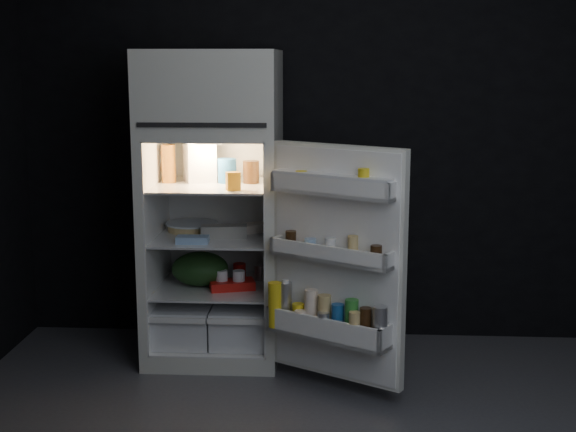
# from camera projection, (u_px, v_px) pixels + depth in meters

# --- Properties ---
(wall_back) EXTENTS (4.00, 0.00, 2.70)m
(wall_back) POSITION_uv_depth(u_px,v_px,m) (345.00, 122.00, 4.89)
(wall_back) COLOR black
(wall_back) RESTS_ON ground
(wall_front) EXTENTS (4.00, 0.00, 2.70)m
(wall_front) POSITION_uv_depth(u_px,v_px,m) (362.00, 256.00, 1.56)
(wall_front) COLOR black
(wall_front) RESTS_ON ground
(refrigerator) EXTENTS (0.76, 0.71, 1.78)m
(refrigerator) POSITION_uv_depth(u_px,v_px,m) (214.00, 195.00, 4.63)
(refrigerator) COLOR silver
(refrigerator) RESTS_ON ground
(fridge_door) EXTENTS (0.72, 0.53, 1.22)m
(fridge_door) POSITION_uv_depth(u_px,v_px,m) (334.00, 269.00, 4.09)
(fridge_door) COLOR silver
(fridge_door) RESTS_ON ground
(milk_jug) EXTENTS (0.22, 0.22, 0.24)m
(milk_jug) POSITION_uv_depth(u_px,v_px,m) (199.00, 161.00, 4.65)
(milk_jug) COLOR white
(milk_jug) RESTS_ON refrigerator
(mayo_jar) EXTENTS (0.14, 0.14, 0.14)m
(mayo_jar) POSITION_uv_depth(u_px,v_px,m) (227.00, 171.00, 4.62)
(mayo_jar) COLOR #1B5195
(mayo_jar) RESTS_ON refrigerator
(jam_jar) EXTENTS (0.12, 0.12, 0.13)m
(jam_jar) POSITION_uv_depth(u_px,v_px,m) (251.00, 172.00, 4.61)
(jam_jar) COLOR black
(jam_jar) RESTS_ON refrigerator
(amber_bottle) EXTENTS (0.09, 0.09, 0.22)m
(amber_bottle) POSITION_uv_depth(u_px,v_px,m) (168.00, 164.00, 4.62)
(amber_bottle) COLOR #B0661C
(amber_bottle) RESTS_ON refrigerator
(small_carton) EXTENTS (0.09, 0.08, 0.10)m
(small_carton) POSITION_uv_depth(u_px,v_px,m) (233.00, 181.00, 4.36)
(small_carton) COLOR #C68117
(small_carton) RESTS_ON refrigerator
(egg_carton) EXTENTS (0.27, 0.13, 0.07)m
(egg_carton) POSITION_uv_depth(u_px,v_px,m) (224.00, 231.00, 4.58)
(egg_carton) COLOR gray
(egg_carton) RESTS_ON refrigerator
(pie) EXTENTS (0.33, 0.33, 0.04)m
(pie) POSITION_uv_depth(u_px,v_px,m) (192.00, 227.00, 4.76)
(pie) COLOR tan
(pie) RESTS_ON refrigerator
(flat_package) EXTENTS (0.18, 0.09, 0.04)m
(flat_package) POSITION_uv_depth(u_px,v_px,m) (193.00, 240.00, 4.44)
(flat_package) COLOR #84A6CD
(flat_package) RESTS_ON refrigerator
(wrapped_pkg) EXTENTS (0.16, 0.15, 0.05)m
(wrapped_pkg) POSITION_uv_depth(u_px,v_px,m) (254.00, 228.00, 4.73)
(wrapped_pkg) COLOR #F2DDC6
(wrapped_pkg) RESTS_ON refrigerator
(produce_bag) EXTENTS (0.36, 0.31, 0.20)m
(produce_bag) POSITION_uv_depth(u_px,v_px,m) (200.00, 269.00, 4.68)
(produce_bag) COLOR #193815
(produce_bag) RESTS_ON refrigerator
(yogurt_tray) EXTENTS (0.28, 0.20, 0.05)m
(yogurt_tray) POSITION_uv_depth(u_px,v_px,m) (232.00, 285.00, 4.62)
(yogurt_tray) COLOR red
(yogurt_tray) RESTS_ON refrigerator
(small_can_red) EXTENTS (0.10, 0.10, 0.09)m
(small_can_red) POSITION_uv_depth(u_px,v_px,m) (239.00, 271.00, 4.85)
(small_can_red) COLOR red
(small_can_red) RESTS_ON refrigerator
(small_can_silver) EXTENTS (0.07, 0.07, 0.09)m
(small_can_silver) POSITION_uv_depth(u_px,v_px,m) (260.00, 273.00, 4.80)
(small_can_silver) COLOR silver
(small_can_silver) RESTS_ON refrigerator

